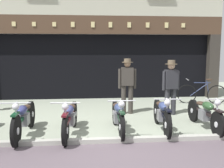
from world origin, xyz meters
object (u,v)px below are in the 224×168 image
Objects in this scene: motorcycle_center at (118,115)px; shopkeeper_center at (171,85)px; salesman_left at (127,83)px; leaning_bicycle at (202,93)px; motorcycle_right at (205,113)px; motorcycle_left at (24,118)px; advert_board_near at (132,55)px; motorcycle_center_left at (70,117)px; motorcycle_center_right at (162,114)px.

shopkeeper_center is (1.80, 1.56, 0.52)m from motorcycle_center.
leaning_bicycle is at bearing -152.02° from salesman_left.
leaning_bicycle is (3.51, 3.14, -0.04)m from motorcycle_center.
salesman_left is 0.97× the size of leaning_bicycle.
motorcycle_right is (2.23, 0.05, -0.01)m from motorcycle_center.
motorcycle_right is 1.17× the size of salesman_left.
salesman_left is at bearing -143.96° from motorcycle_left.
salesman_left reaches higher than motorcycle_right.
advert_board_near reaches higher than motorcycle_right.
motorcycle_center is 1.92× the size of advert_board_near.
salesman_left is at bearing 124.20° from leaning_bicycle.
motorcycle_center_left is 1.18× the size of leaning_bicycle.
motorcycle_center and motorcycle_right have the same top height.
salesman_left reaches higher than motorcycle_left.
salesman_left is (-0.60, 1.83, 0.53)m from motorcycle_center_right.
motorcycle_center is 1.16× the size of salesman_left.
advert_board_near reaches higher than salesman_left.
motorcycle_left is 1.06× the size of motorcycle_center_right.
salesman_left is 1.02× the size of shopkeeper_center.
motorcycle_center is at bearing -169.53° from motorcycle_center_left.
motorcycle_center_right is 0.99× the size of motorcycle_right.
salesman_left reaches higher than motorcycle_center_right.
motorcycle_left is at bearing 130.54° from leaning_bicycle.
salesman_left reaches higher than leaning_bicycle.
motorcycle_left reaches higher than motorcycle_center_right.
motorcycle_center_right is 2.00m from salesman_left.
motorcycle_right is 3.35m from leaning_bicycle.
motorcycle_center_left is 1.24× the size of shopkeeper_center.
advert_board_near is at bearing 69.90° from leaning_bicycle.
motorcycle_left is at bearing -125.29° from advert_board_near.
shopkeeper_center is (2.96, 1.68, 0.52)m from motorcycle_center_left.
motorcycle_center_right is at bearing -179.61° from motorcycle_center.
leaning_bicycle is at bearing -140.52° from motorcycle_center_left.
salesman_left reaches higher than shopkeeper_center.
shopkeeper_center reaches higher than motorcycle_right.
motorcycle_center_left is 2.26m from motorcycle_center_right.
shopkeeper_center reaches higher than motorcycle_center_right.
motorcycle_left is at bearing 1.49° from motorcycle_right.
motorcycle_center is 2.44m from shopkeeper_center.
salesman_left is at bearing -46.69° from motorcycle_right.
advert_board_near is (0.00, 4.58, 1.35)m from motorcycle_center_right.
shopkeeper_center reaches higher than leaning_bicycle.
shopkeeper_center reaches higher than motorcycle_center.
salesman_left is 1.33m from shopkeeper_center.
shopkeeper_center is 0.95× the size of leaning_bicycle.
motorcycle_center_left is at bearing 2.41° from motorcycle_right.
motorcycle_left is 1.23× the size of salesman_left.
motorcycle_center is at bearing 142.86° from leaning_bicycle.
motorcycle_right is at bearing -177.72° from motorcycle_left.
motorcycle_left is 3.39m from salesman_left.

